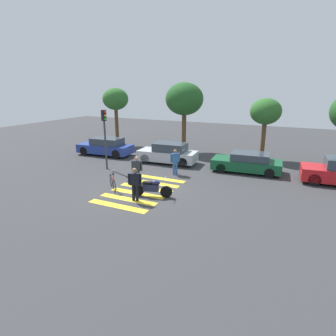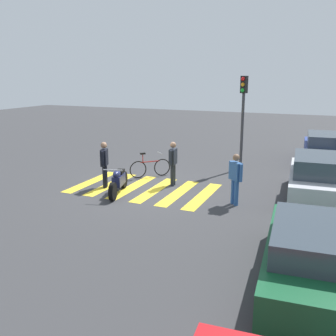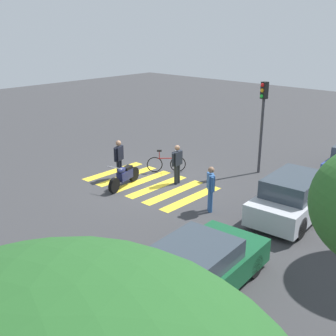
{
  "view_description": "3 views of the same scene",
  "coord_description": "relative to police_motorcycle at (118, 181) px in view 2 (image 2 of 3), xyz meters",
  "views": [
    {
      "loc": [
        7.32,
        -12.15,
        5.38
      ],
      "look_at": [
        0.73,
        1.74,
        0.9
      ],
      "focal_mm": 29.91,
      "sensor_mm": 36.0,
      "label": 1
    },
    {
      "loc": [
        11.73,
        6.01,
        3.98
      ],
      "look_at": [
        0.21,
        1.05,
        0.91
      ],
      "focal_mm": 40.66,
      "sensor_mm": 36.0,
      "label": 2
    },
    {
      "loc": [
        11.18,
        11.34,
        6.15
      ],
      "look_at": [
        -0.09,
        0.96,
        0.88
      ],
      "focal_mm": 44.52,
      "sensor_mm": 36.0,
      "label": 3
    }
  ],
  "objects": [
    {
      "name": "officer_by_motorcycle",
      "position": [
        -1.68,
        1.33,
        0.48
      ],
      "size": [
        0.66,
        0.25,
        1.63
      ],
      "color": "#1E232D",
      "rests_on": "ground_plane"
    },
    {
      "name": "car_blue_hatchback",
      "position": [
        -7.73,
        6.35,
        0.23
      ],
      "size": [
        4.55,
        2.07,
        1.41
      ],
      "color": "black",
      "rests_on": "ground_plane"
    },
    {
      "name": "pedestrian_bystander",
      "position": [
        -0.46,
        3.93,
        0.47
      ],
      "size": [
        0.48,
        0.51,
        1.63
      ],
      "color": "#2D5999",
      "rests_on": "ground_plane"
    },
    {
      "name": "car_silver_sedan",
      "position": [
        -2.06,
        6.26,
        0.26
      ],
      "size": [
        4.34,
        2.01,
        1.49
      ],
      "color": "black",
      "rests_on": "ground_plane"
    },
    {
      "name": "leaning_bicycle",
      "position": [
        -2.43,
        0.02,
        -0.07
      ],
      "size": [
        1.27,
        1.22,
        1.01
      ],
      "color": "black",
      "rests_on": "ground_plane"
    },
    {
      "name": "crosswalk_stripes",
      "position": [
        -0.89,
        0.51,
        -0.44
      ],
      "size": [
        3.13,
        4.95,
        0.01
      ],
      "color": "yellow",
      "rests_on": "ground_plane"
    },
    {
      "name": "ground_plane",
      "position": [
        -0.89,
        0.51,
        -0.45
      ],
      "size": [
        60.0,
        60.0,
        0.0
      ],
      "primitive_type": "plane",
      "color": "#38383A"
    },
    {
      "name": "traffic_light_pole",
      "position": [
        -5.12,
        3.06,
        2.22
      ],
      "size": [
        0.35,
        0.29,
        3.95
      ],
      "color": "#38383D",
      "rests_on": "ground_plane"
    },
    {
      "name": "police_motorcycle",
      "position": [
        0.0,
        0.0,
        0.0
      ],
      "size": [
        2.02,
        0.82,
        1.02
      ],
      "color": "black",
      "rests_on": "ground_plane"
    },
    {
      "name": "car_green_compact",
      "position": [
        3.55,
        6.48,
        0.17
      ],
      "size": [
        4.48,
        2.16,
        1.28
      ],
      "color": "black",
      "rests_on": "ground_plane"
    },
    {
      "name": "officer_on_foot",
      "position": [
        -0.47,
        -0.84,
        0.5
      ],
      "size": [
        0.63,
        0.36,
        1.67
      ],
      "color": "black",
      "rests_on": "ground_plane"
    }
  ]
}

